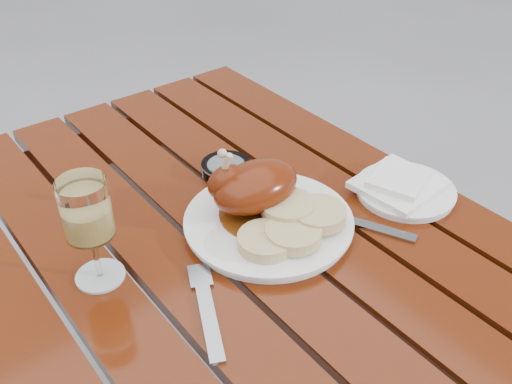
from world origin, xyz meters
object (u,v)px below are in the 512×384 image
table (243,384)px  ashtray (226,168)px  dinner_plate (269,223)px  wine_glass (91,232)px  side_plate (405,191)px

table → ashtray: size_ratio=12.70×
table → ashtray: ashtray is taller
dinner_plate → wine_glass: size_ratio=1.62×
table → dinner_plate: 0.39m
dinner_plate → wine_glass: 0.30m
side_plate → wine_glass: bearing=165.0°
table → wine_glass: wine_glass is taller
dinner_plate → wine_glass: bearing=167.1°
wine_glass → side_plate: 0.56m
dinner_plate → wine_glass: wine_glass is taller
table → wine_glass: bearing=162.8°
wine_glass → ashtray: 0.34m
wine_glass → side_plate: (0.53, -0.14, -0.08)m
dinner_plate → ashtray: (0.04, 0.18, 0.00)m
dinner_plate → ashtray: size_ratio=3.02×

